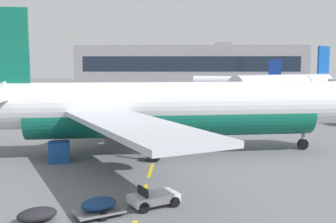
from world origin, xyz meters
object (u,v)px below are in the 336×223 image
at_px(airliner_far_center, 287,86).
at_px(uld_cargo_container, 59,152).
at_px(airliner_foreground, 167,108).
at_px(baggage_train, 70,211).
at_px(airliner_mid_left, 236,82).

relative_size(airliner_far_center, uld_cargo_container, 14.94).
xyz_separation_m(airliner_foreground, baggage_train, (-4.08, -15.53, -3.42)).
height_order(airliner_mid_left, airliner_far_center, airliner_far_center).
distance_m(airliner_foreground, uld_cargo_container, 9.55).
bearing_deg(baggage_train, airliner_mid_left, 77.74).
relative_size(airliner_mid_left, baggage_train, 2.56).
height_order(baggage_train, uld_cargo_container, uld_cargo_container).
height_order(airliner_far_center, uld_cargo_container, airliner_far_center).
height_order(airliner_foreground, uld_cargo_container, airliner_foreground).
bearing_deg(airliner_far_center, airliner_foreground, -116.18).
bearing_deg(airliner_foreground, airliner_far_center, 63.82).
bearing_deg(uld_cargo_container, airliner_mid_left, 73.28).
bearing_deg(baggage_train, airliner_foreground, 75.28).
bearing_deg(airliner_mid_left, airliner_foreground, -101.78).
bearing_deg(baggage_train, airliner_far_center, 66.63).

